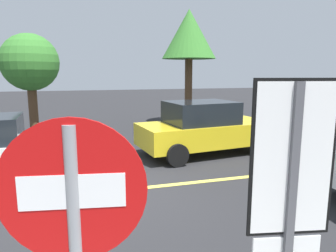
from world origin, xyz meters
name	(u,v)px	position (x,y,z in m)	size (l,w,h in m)	color
ground_plane	(96,193)	(0.00, 0.00, 0.00)	(80.00, 80.00, 0.00)	#262628
lane_marking_centre	(223,179)	(3.00, 0.00, 0.01)	(28.00, 0.16, 0.01)	#E0D14C
speed_limit_sign	(290,200)	(0.98, -4.89, 1.76)	(0.53, 0.12, 2.52)	#4C4C51
car_yellow_far_lane	(205,128)	(3.52, 2.39, 0.83)	(4.41, 2.45, 1.67)	gold
tree_left_verge	(189,36)	(5.04, 8.05, 4.31)	(2.63, 2.63, 5.55)	#513823
tree_centre_verge	(30,64)	(-1.87, 5.80, 2.87)	(2.04, 2.04, 3.94)	#513823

